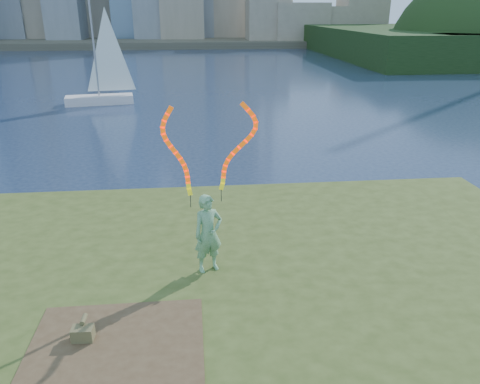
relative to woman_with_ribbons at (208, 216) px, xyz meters
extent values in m
plane|color=#1A2742|center=(0.39, 0.44, -2.19)|extent=(320.00, 320.00, 0.00)
cube|color=#364518|center=(0.39, -2.06, -2.04)|extent=(20.00, 18.00, 0.30)
cube|color=#364518|center=(0.39, -1.76, -1.79)|extent=(17.00, 15.00, 0.30)
cube|color=#364518|center=(0.39, -1.56, -1.54)|extent=(14.00, 12.00, 0.30)
cube|color=#47331E|center=(-1.81, -2.76, -1.38)|extent=(3.20, 3.00, 0.02)
cube|color=#4B4637|center=(0.39, 95.44, -1.59)|extent=(320.00, 40.00, 1.20)
imported|color=#12691D|center=(0.00, -0.03, -0.44)|extent=(0.81, 0.67, 1.89)
cylinder|color=black|center=(-0.37, -0.04, 0.40)|extent=(0.02, 0.02, 0.30)
cylinder|color=black|center=(0.34, 0.24, 0.40)|extent=(0.02, 0.02, 0.30)
cube|color=brown|center=(-2.44, -2.35, -1.25)|extent=(0.41, 0.28, 0.28)
cylinder|color=brown|center=(-2.44, -2.16, -1.06)|extent=(0.11, 0.27, 0.09)
cube|color=silver|center=(-7.09, 25.91, -1.90)|extent=(5.01, 2.29, 0.68)
cylinder|color=gray|center=(-7.09, 25.91, 1.86)|extent=(0.14, 0.14, 7.34)
camera|label=1|loc=(-0.25, -9.76, 4.40)|focal=35.00mm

